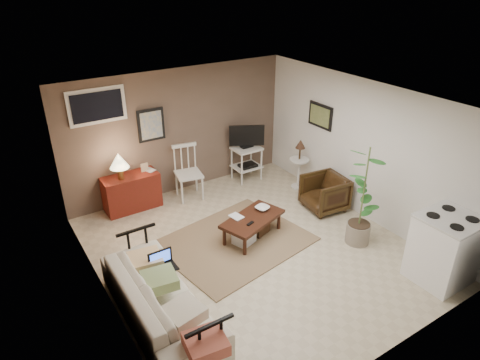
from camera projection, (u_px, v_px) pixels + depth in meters
floor at (253, 249)px, 6.77m from camera, size 5.00×5.00×0.00m
art_back at (151, 125)px, 7.70m from camera, size 0.50×0.03×0.60m
art_right at (320, 116)px, 7.95m from camera, size 0.03×0.60×0.45m
window at (97, 106)px, 7.04m from camera, size 0.96×0.03×0.60m
rug at (235, 242)px, 6.95m from camera, size 2.48×2.11×0.02m
coffee_table at (252, 226)px, 6.97m from camera, size 1.19×0.87×0.41m
sofa at (160, 292)px, 5.27m from camera, size 0.63×2.16×0.85m
sofa_pillows at (171, 297)px, 5.06m from camera, size 0.42×2.06×0.15m
sofa_end_rails at (169, 292)px, 5.36m from camera, size 0.58×2.16×0.73m
laptop at (162, 263)px, 5.59m from camera, size 0.33×0.24×0.23m
red_console at (131, 189)px, 7.74m from camera, size 1.00×0.44×1.15m
spindle_chair at (188, 174)px, 8.10m from camera, size 0.54×0.54×1.03m
tv_stand at (247, 151)px, 8.72m from camera, size 0.64×0.45×1.18m
side_table at (300, 158)px, 8.38m from camera, size 0.38×0.38×1.03m
armchair at (325, 192)px, 7.75m from camera, size 0.72×0.76×0.71m
potted_plant at (364, 193)px, 6.56m from camera, size 0.42×0.42×1.69m
stove at (444, 248)px, 5.94m from camera, size 0.78×0.73×1.02m
bowl at (263, 204)px, 7.07m from camera, size 0.23×0.11×0.22m
book_table at (232, 213)px, 6.81m from camera, size 0.17×0.05×0.23m
book_console at (146, 167)px, 7.72m from camera, size 0.15×0.06×0.20m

